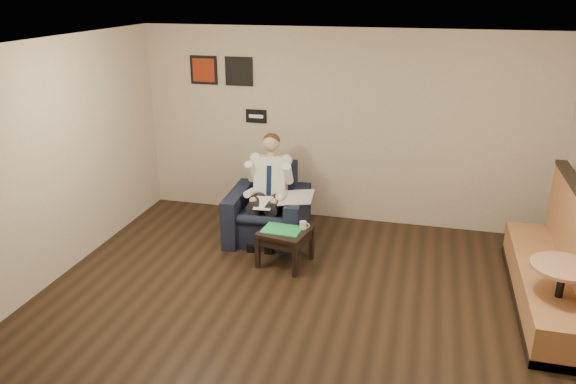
% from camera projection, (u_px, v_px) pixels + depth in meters
% --- Properties ---
extents(ground, '(6.00, 6.00, 0.00)m').
position_uv_depth(ground, '(292.00, 326.00, 5.85)').
color(ground, black).
rests_on(ground, ground).
extents(wall_back, '(6.00, 0.02, 2.80)m').
position_uv_depth(wall_back, '(343.00, 128.00, 8.09)').
color(wall_back, beige).
rests_on(wall_back, ground).
extents(wall_left, '(0.02, 6.00, 2.80)m').
position_uv_depth(wall_left, '(24.00, 176.00, 6.07)').
color(wall_left, beige).
rests_on(wall_left, ground).
extents(ceiling, '(6.00, 6.00, 0.02)m').
position_uv_depth(ceiling, '(293.00, 51.00, 4.88)').
color(ceiling, white).
rests_on(ceiling, wall_back).
extents(seating_sign, '(0.32, 0.02, 0.20)m').
position_uv_depth(seating_sign, '(256.00, 116.00, 8.34)').
color(seating_sign, black).
rests_on(seating_sign, wall_back).
extents(art_print_left, '(0.42, 0.03, 0.42)m').
position_uv_depth(art_print_left, '(204.00, 70.00, 8.30)').
color(art_print_left, maroon).
rests_on(art_print_left, wall_back).
extents(art_print_right, '(0.42, 0.03, 0.42)m').
position_uv_depth(art_print_right, '(239.00, 71.00, 8.17)').
color(art_print_right, black).
rests_on(art_print_right, wall_back).
extents(armchair, '(1.09, 1.09, 1.01)m').
position_uv_depth(armchair, '(268.00, 205.00, 7.70)').
color(armchair, black).
rests_on(armchair, ground).
extents(seated_man, '(0.71, 1.02, 1.38)m').
position_uv_depth(seated_man, '(265.00, 195.00, 7.51)').
color(seated_man, white).
rests_on(seated_man, armchair).
extents(lap_papers, '(0.27, 0.35, 0.01)m').
position_uv_depth(lap_papers, '(263.00, 203.00, 7.44)').
color(lap_papers, white).
rests_on(lap_papers, seated_man).
extents(newspaper, '(0.49, 0.59, 0.01)m').
position_uv_depth(newspaper, '(296.00, 197.00, 7.46)').
color(newspaper, silver).
rests_on(newspaper, armchair).
extents(side_table, '(0.68, 0.68, 0.47)m').
position_uv_depth(side_table, '(285.00, 247.00, 7.08)').
color(side_table, black).
rests_on(side_table, ground).
extents(green_folder, '(0.49, 0.36, 0.01)m').
position_uv_depth(green_folder, '(282.00, 229.00, 6.99)').
color(green_folder, '#29CF68').
rests_on(green_folder, side_table).
extents(coffee_mug, '(0.10, 0.10, 0.10)m').
position_uv_depth(coffee_mug, '(303.00, 225.00, 7.01)').
color(coffee_mug, white).
rests_on(coffee_mug, side_table).
extents(smartphone, '(0.16, 0.12, 0.01)m').
position_uv_depth(smartphone, '(295.00, 225.00, 7.12)').
color(smartphone, black).
rests_on(smartphone, side_table).
extents(banquette, '(0.60, 2.53, 1.29)m').
position_uv_depth(banquette, '(550.00, 251.00, 6.05)').
color(banquette, '#A86F41').
rests_on(banquette, ground).
extents(cafe_table, '(0.76, 0.76, 0.78)m').
position_uv_depth(cafe_table, '(558.00, 300.00, 5.59)').
color(cafe_table, tan).
rests_on(cafe_table, ground).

